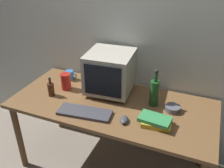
% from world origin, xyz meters
% --- Properties ---
extents(ground_plane, '(6.00, 6.00, 0.00)m').
position_xyz_m(ground_plane, '(0.00, 0.00, 0.00)').
color(ground_plane, gray).
extents(back_wall, '(4.00, 0.08, 2.50)m').
position_xyz_m(back_wall, '(0.00, 0.44, 1.25)').
color(back_wall, beige).
rests_on(back_wall, ground).
extents(desk, '(1.69, 0.76, 0.73)m').
position_xyz_m(desk, '(0.00, 0.00, 0.64)').
color(desk, brown).
rests_on(desk, ground).
extents(crt_monitor, '(0.41, 0.41, 0.37)m').
position_xyz_m(crt_monitor, '(-0.09, 0.17, 0.92)').
color(crt_monitor, '#B2AD9E').
rests_on(crt_monitor, desk).
extents(keyboard, '(0.44, 0.20, 0.02)m').
position_xyz_m(keyboard, '(-0.14, -0.22, 0.74)').
color(keyboard, '#3F3F47').
rests_on(keyboard, desk).
extents(computer_mouse, '(0.08, 0.11, 0.04)m').
position_xyz_m(computer_mouse, '(0.18, -0.20, 0.74)').
color(computer_mouse, '#3F3F47').
rests_on(computer_mouse, desk).
extents(bottle_tall, '(0.08, 0.08, 0.32)m').
position_xyz_m(bottle_tall, '(0.32, 0.10, 0.85)').
color(bottle_tall, '#1E4C23').
rests_on(bottle_tall, desk).
extents(bottle_short, '(0.06, 0.06, 0.18)m').
position_xyz_m(bottle_short, '(-0.53, -0.09, 0.79)').
color(bottle_short, '#472314').
rests_on(bottle_short, desk).
extents(book_stack, '(0.25, 0.16, 0.07)m').
position_xyz_m(book_stack, '(0.41, -0.15, 0.76)').
color(book_stack, gold).
rests_on(book_stack, desk).
extents(mug, '(0.12, 0.08, 0.09)m').
position_xyz_m(mug, '(-0.54, 0.23, 0.77)').
color(mug, '#3370B2').
rests_on(mug, desk).
extents(cd_spindle, '(0.12, 0.12, 0.04)m').
position_xyz_m(cd_spindle, '(0.49, 0.08, 0.75)').
color(cd_spindle, '#595B66').
rests_on(cd_spindle, desk).
extents(metal_canister, '(0.09, 0.09, 0.15)m').
position_xyz_m(metal_canister, '(-0.48, 0.06, 0.80)').
color(metal_canister, '#A51E19').
rests_on(metal_canister, desk).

